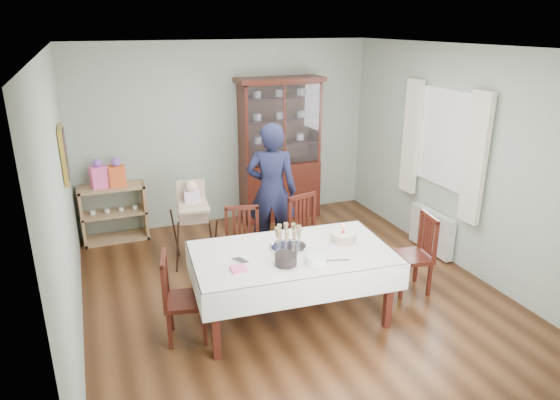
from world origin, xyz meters
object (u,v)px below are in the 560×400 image
chair_far_right (310,251)px  chair_end_right (411,268)px  chair_far_left (244,263)px  woman (272,191)px  champagne_tray (288,241)px  dining_table (292,285)px  chair_end_left (185,314)px  gift_bag_orange (117,173)px  sideboard (114,213)px  high_chair (194,230)px  birthday_cake (343,238)px  gift_bag_pink (99,175)px  china_cabinet (280,148)px

chair_far_right → chair_end_right: chair_far_right is taller
chair_far_left → chair_far_right: size_ratio=0.96×
woman → champagne_tray: 1.43m
dining_table → champagne_tray: champagne_tray is taller
chair_far_right → chair_end_left: size_ratio=1.08×
dining_table → gift_bag_orange: (-1.45, 2.75, 0.59)m
chair_far_right → woman: size_ratio=0.54×
sideboard → high_chair: (0.90, -1.08, 0.03)m
chair_far_left → chair_end_left: size_ratio=1.04×
chair_far_left → woman: (0.59, 0.65, 0.61)m
chair_end_left → woman: woman is taller
chair_far_right → chair_far_left: bearing=165.7°
high_chair → chair_end_right: bearing=-31.3°
birthday_cake → gift_bag_pink: gift_bag_pink is taller
chair_end_right → high_chair: high_chair is taller
china_cabinet → champagne_tray: 2.83m
chair_end_left → high_chair: size_ratio=0.82×
chair_end_left → dining_table: bearing=-80.1°
china_cabinet → high_chair: 2.04m
champagne_tray → birthday_cake: (0.58, -0.10, -0.02)m
dining_table → woman: (0.34, 1.49, 0.51)m
chair_end_left → gift_bag_pink: 2.85m
china_cabinet → chair_end_right: china_cabinet is taller
chair_end_left → champagne_tray: 1.24m
chair_end_right → high_chair: (-2.14, 1.65, 0.15)m
sideboard → chair_end_left: (0.45, -2.72, -0.13)m
sideboard → chair_far_left: bearing=-56.0°
sideboard → gift_bag_pink: 0.60m
chair_far_right → gift_bag_orange: (-2.05, 1.90, 0.69)m
chair_far_left → gift_bag_pink: 2.49m
champagne_tray → woman: bearing=76.2°
chair_far_left → woman: woman is taller
woman → high_chair: size_ratio=1.64×
birthday_cake → gift_bag_orange: gift_bag_orange is taller
gift_bag_pink → sideboard: bearing=8.2°
china_cabinet → champagne_tray: (-0.95, -2.65, -0.29)m
dining_table → sideboard: sideboard is taller
chair_end_right → high_chair: 2.71m
chair_far_left → birthday_cake: birthday_cake is taller
dining_table → gift_bag_orange: gift_bag_orange is taller
chair_end_right → woman: (-1.15, 1.46, 0.62)m
chair_far_left → gift_bag_pink: gift_bag_pink is taller
chair_far_right → high_chair: bearing=131.7°
chair_far_right → gift_bag_pink: (-2.29, 1.90, 0.69)m
sideboard → gift_bag_orange: size_ratio=2.26×
birthday_cake → gift_bag_pink: bearing=129.6°
champagne_tray → gift_bag_pink: bearing=122.6°
chair_far_left → chair_far_right: 0.86m
birthday_cake → china_cabinet: bearing=82.3°
high_chair → champagne_tray: high_chair is taller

